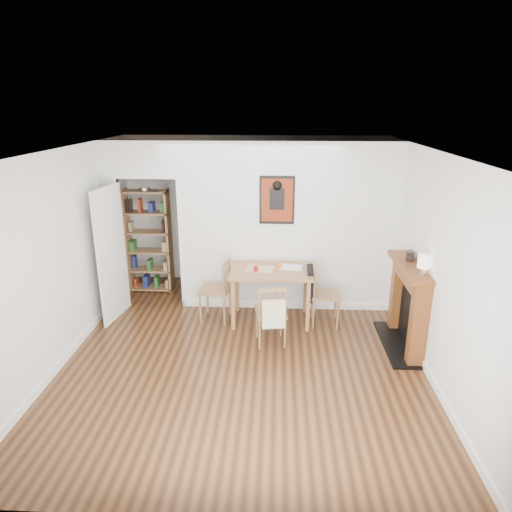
# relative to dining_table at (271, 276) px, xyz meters

# --- Properties ---
(ground) EXTENTS (5.20, 5.20, 0.00)m
(ground) POSITION_rel_dining_table_xyz_m (-0.33, -0.90, -0.72)
(ground) COLOR brown
(ground) RESTS_ON ground
(room_shell) EXTENTS (5.20, 5.20, 5.20)m
(room_shell) POSITION_rel_dining_table_xyz_m (-0.23, 0.44, 0.58)
(room_shell) COLOR white
(room_shell) RESTS_ON ground
(dining_table) EXTENTS (1.19, 0.76, 0.81)m
(dining_table) POSITION_rel_dining_table_xyz_m (0.00, 0.00, 0.00)
(dining_table) COLOR #987147
(dining_table) RESTS_ON ground
(chair_left) EXTENTS (0.53, 0.53, 0.94)m
(chair_left) POSITION_rel_dining_table_xyz_m (-0.83, 0.01, -0.24)
(chair_left) COLOR olive
(chair_left) RESTS_ON ground
(chair_right) EXTENTS (0.52, 0.46, 0.90)m
(chair_right) POSITION_rel_dining_table_xyz_m (0.78, -0.07, -0.25)
(chair_right) COLOR olive
(chair_right) RESTS_ON ground
(chair_front) EXTENTS (0.50, 0.55, 0.88)m
(chair_front) POSITION_rel_dining_table_xyz_m (0.01, -0.68, -0.27)
(chair_front) COLOR olive
(chair_front) RESTS_ON ground
(bookshelf) EXTENTS (0.75, 0.30, 1.78)m
(bookshelf) POSITION_rel_dining_table_xyz_m (-2.11, 1.10, 0.16)
(bookshelf) COLOR #987147
(bookshelf) RESTS_ON ground
(fireplace) EXTENTS (0.45, 1.25, 1.16)m
(fireplace) POSITION_rel_dining_table_xyz_m (1.83, -0.65, -0.10)
(fireplace) COLOR brown
(fireplace) RESTS_ON ground
(red_glass) EXTENTS (0.06, 0.06, 0.08)m
(red_glass) POSITION_rel_dining_table_xyz_m (-0.22, -0.08, 0.14)
(red_glass) COLOR maroon
(red_glass) RESTS_ON dining_table
(orange_fruit) EXTENTS (0.07, 0.07, 0.07)m
(orange_fruit) POSITION_rel_dining_table_xyz_m (0.13, 0.10, 0.13)
(orange_fruit) COLOR orange
(orange_fruit) RESTS_ON dining_table
(placemat) EXTENTS (0.44, 0.36, 0.00)m
(placemat) POSITION_rel_dining_table_xyz_m (-0.16, 0.03, 0.10)
(placemat) COLOR beige
(placemat) RESTS_ON dining_table
(notebook) EXTENTS (0.35, 0.28, 0.02)m
(notebook) POSITION_rel_dining_table_xyz_m (0.30, 0.10, 0.11)
(notebook) COLOR white
(notebook) RESTS_ON dining_table
(mantel_lamp) EXTENTS (0.15, 0.15, 0.24)m
(mantel_lamp) POSITION_rel_dining_table_xyz_m (1.84, -1.01, 0.60)
(mantel_lamp) COLOR silver
(mantel_lamp) RESTS_ON fireplace
(ceramic_jar_a) EXTENTS (0.10, 0.10, 0.12)m
(ceramic_jar_a) POSITION_rel_dining_table_xyz_m (1.82, -0.51, 0.51)
(ceramic_jar_a) COLOR black
(ceramic_jar_a) RESTS_ON fireplace
(ceramic_jar_b) EXTENTS (0.09, 0.09, 0.11)m
(ceramic_jar_b) POSITION_rel_dining_table_xyz_m (1.85, -0.41, 0.50)
(ceramic_jar_b) COLOR black
(ceramic_jar_b) RESTS_ON fireplace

